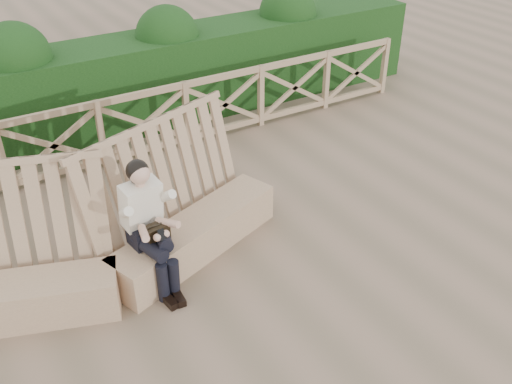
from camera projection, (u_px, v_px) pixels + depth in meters
ground at (263, 275)px, 6.74m from camera, size 60.00×60.00×0.00m
bench at (102, 252)px, 6.46m from camera, size 4.68×1.51×1.62m
woman at (148, 221)px, 6.26m from camera, size 0.47×0.95×1.53m
guardrail at (145, 124)px, 8.96m from camera, size 10.10×0.09×1.10m
hedge at (117, 87)px, 9.72m from camera, size 12.00×1.20×1.50m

